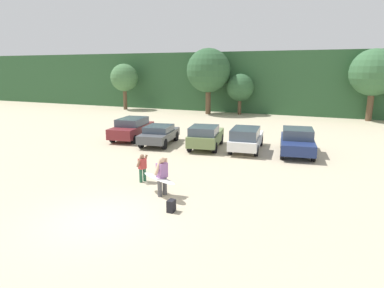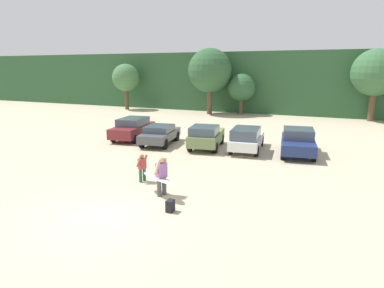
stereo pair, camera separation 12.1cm
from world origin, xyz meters
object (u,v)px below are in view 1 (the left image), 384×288
(parked_car_dark_gray, at_px, (159,134))
(parked_car_white, at_px, (246,138))
(person_child, at_px, (142,166))
(surfboard_white, at_px, (159,178))
(parked_car_olive_green, at_px, (206,136))
(parked_car_navy, at_px, (297,141))
(parked_car_maroon, at_px, (132,128))
(backpack_dropped, at_px, (171,206))
(person_adult, at_px, (162,174))

(parked_car_dark_gray, bearing_deg, parked_car_white, -94.00)
(parked_car_white, distance_m, person_child, 8.28)
(person_child, xyz_separation_m, surfboard_white, (1.55, -1.27, 0.02))
(parked_car_olive_green, relative_size, parked_car_navy, 0.93)
(surfboard_white, bearing_deg, parked_car_maroon, -24.81)
(backpack_dropped, bearing_deg, parked_car_navy, 72.32)
(person_adult, xyz_separation_m, backpack_dropped, (1.05, -1.30, -0.71))
(parked_car_olive_green, bearing_deg, person_child, 167.64)
(person_child, bearing_deg, parked_car_maroon, -35.69)
(parked_car_white, height_order, parked_car_navy, parked_car_navy)
(parked_car_navy, bearing_deg, person_adult, 146.76)
(person_child, bearing_deg, parked_car_navy, -107.97)
(parked_car_white, xyz_separation_m, parked_car_navy, (3.08, 0.37, -0.00))
(parked_car_white, distance_m, person_adult, 9.01)
(backpack_dropped, bearing_deg, parked_car_olive_green, 103.33)
(parked_car_maroon, xyz_separation_m, backpack_dropped, (8.42, -10.52, -0.59))
(parked_car_dark_gray, relative_size, parked_car_white, 0.93)
(backpack_dropped, bearing_deg, parked_car_white, 88.38)
(parked_car_white, distance_m, backpack_dropped, 10.23)
(parked_car_maroon, height_order, parked_car_white, parked_car_maroon)
(person_adult, bearing_deg, backpack_dropped, 147.76)
(parked_car_navy, height_order, person_adult, person_adult)
(parked_car_dark_gray, xyz_separation_m, parked_car_navy, (9.06, 0.89, 0.09))
(parked_car_olive_green, distance_m, person_child, 7.36)
(parked_car_navy, height_order, person_child, parked_car_navy)
(parked_car_navy, distance_m, person_adult, 10.28)
(parked_car_maroon, bearing_deg, person_adult, -148.71)
(person_adult, distance_m, person_child, 2.03)
(parked_car_dark_gray, relative_size, parked_car_olive_green, 1.01)
(parked_car_white, bearing_deg, parked_car_maroon, 81.99)
(parked_car_dark_gray, bearing_deg, parked_car_olive_green, -96.62)
(parked_car_dark_gray, xyz_separation_m, backpack_dropped, (5.68, -9.69, -0.50))
(parked_car_dark_gray, relative_size, backpack_dropped, 9.47)
(parked_car_dark_gray, height_order, parked_car_white, parked_car_white)
(parked_car_maroon, relative_size, parked_car_white, 0.99)
(person_child, relative_size, surfboard_white, 0.63)
(parked_car_navy, bearing_deg, parked_car_white, 89.05)
(parked_car_dark_gray, relative_size, parked_car_navy, 0.94)
(parked_car_maroon, bearing_deg, parked_car_navy, -97.07)
(surfboard_white, bearing_deg, parked_car_dark_gray, -34.64)
(parked_car_olive_green, height_order, parked_car_navy, parked_car_navy)
(surfboard_white, bearing_deg, parked_car_olive_green, -54.97)
(parked_car_dark_gray, height_order, person_adult, person_adult)
(parked_car_olive_green, relative_size, parked_car_white, 0.91)
(surfboard_white, bearing_deg, backpack_dropped, 160.46)
(person_child, bearing_deg, backpack_dropped, 156.21)
(parked_car_dark_gray, height_order, surfboard_white, parked_car_dark_gray)
(parked_car_maroon, height_order, person_adult, person_adult)
(parked_car_olive_green, distance_m, backpack_dropped, 10.12)
(parked_car_olive_green, height_order, backpack_dropped, parked_car_olive_green)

